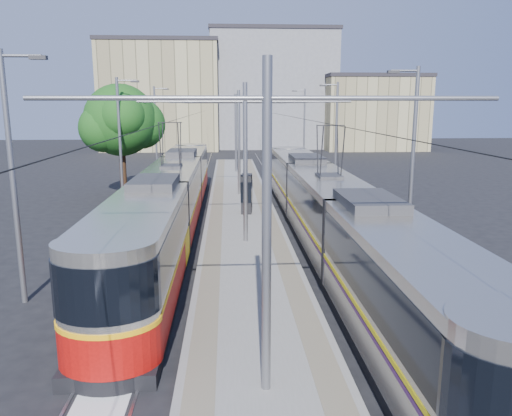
{
  "coord_description": "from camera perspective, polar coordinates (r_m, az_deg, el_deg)",
  "views": [
    {
      "loc": [
        -0.78,
        -13.85,
        6.39
      ],
      "look_at": [
        0.53,
        9.05,
        1.6
      ],
      "focal_mm": 35.0,
      "sensor_mm": 36.0,
      "label": 1
    }
  ],
  "objects": [
    {
      "name": "rails",
      "position": [
        31.51,
        -1.79,
        0.12
      ],
      "size": [
        8.71,
        70.0,
        0.03
      ],
      "color": "gray",
      "rests_on": "ground"
    },
    {
      "name": "catenary",
      "position": [
        28.07,
        -1.69,
        7.98
      ],
      "size": [
        9.2,
        70.0,
        7.0
      ],
      "color": "gray",
      "rests_on": "platform"
    },
    {
      "name": "tram_right",
      "position": [
        22.08,
        8.24,
        -0.18
      ],
      "size": [
        2.43,
        31.15,
        5.5
      ],
      "color": "black",
      "rests_on": "ground"
    },
    {
      "name": "building_right",
      "position": [
        74.8,
        13.08,
        10.61
      ],
      "size": [
        14.28,
        10.2,
        10.46
      ],
      "color": "tan",
      "rests_on": "ground"
    },
    {
      "name": "street_lamps",
      "position": [
        34.93,
        -2.01,
        8.16
      ],
      "size": [
        15.18,
        38.22,
        8.0
      ],
      "color": "gray",
      "rests_on": "ground"
    },
    {
      "name": "shelter",
      "position": [
        28.27,
        -1.08,
        1.76
      ],
      "size": [
        0.72,
        1.07,
        2.22
      ],
      "rotation": [
        0.0,
        0.0,
        -0.11
      ],
      "color": "black",
      "rests_on": "platform"
    },
    {
      "name": "building_left",
      "position": [
        74.43,
        -10.65,
        12.47
      ],
      "size": [
        16.32,
        12.24,
        15.03
      ],
      "color": "tan",
      "rests_on": "ground"
    },
    {
      "name": "building_centre",
      "position": [
        78.17,
        1.75,
        13.33
      ],
      "size": [
        18.36,
        14.28,
        16.98
      ],
      "color": "gray",
      "rests_on": "ground"
    },
    {
      "name": "tree",
      "position": [
        35.47,
        -14.67,
        9.56
      ],
      "size": [
        5.33,
        4.93,
        7.75
      ],
      "color": "#382314",
      "rests_on": "ground"
    },
    {
      "name": "tram_left",
      "position": [
        25.67,
        -9.53,
        1.12
      ],
      "size": [
        2.43,
        29.95,
        5.5
      ],
      "color": "black",
      "rests_on": "ground"
    },
    {
      "name": "tactile_strip_right",
      "position": [
        31.52,
        0.84,
        0.66
      ],
      "size": [
        0.7,
        50.0,
        0.01
      ],
      "primitive_type": "cube",
      "color": "gray",
      "rests_on": "platform"
    },
    {
      "name": "platform",
      "position": [
        31.48,
        -1.79,
        0.36
      ],
      "size": [
        4.0,
        50.0,
        0.3
      ],
      "primitive_type": "cube",
      "color": "gray",
      "rests_on": "ground"
    },
    {
      "name": "track_arrow",
      "position": [
        12.9,
        -16.29,
        -18.38
      ],
      "size": [
        1.2,
        5.0,
        0.01
      ],
      "primitive_type": "cube",
      "color": "silver",
      "rests_on": "ground"
    },
    {
      "name": "tactile_strip_left",
      "position": [
        31.45,
        -4.43,
        0.6
      ],
      "size": [
        0.7,
        50.0,
        0.01
      ],
      "primitive_type": "cube",
      "color": "gray",
      "rests_on": "platform"
    },
    {
      "name": "ground",
      "position": [
        15.27,
        -0.04,
        -12.94
      ],
      "size": [
        160.0,
        160.0,
        0.0
      ],
      "primitive_type": "plane",
      "color": "black",
      "rests_on": "ground"
    }
  ]
}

